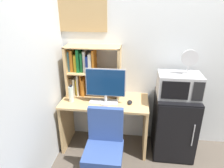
{
  "coord_description": "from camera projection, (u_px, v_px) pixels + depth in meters",
  "views": [
    {
      "loc": [
        -0.59,
        -2.68,
        1.98
      ],
      "look_at": [
        -0.88,
        -0.31,
        0.99
      ],
      "focal_mm": 32.62,
      "sensor_mm": 36.0,
      "label": 1
    }
  ],
  "objects": [
    {
      "name": "wall_back",
      "position": [
        213.0,
        57.0,
        2.62
      ],
      "size": [
        6.4,
        0.04,
        2.6
      ],
      "primitive_type": "cube",
      "color": "silver",
      "rests_on": "ground_plane"
    },
    {
      "name": "desk",
      "position": [
        105.0,
        115.0,
        2.8
      ],
      "size": [
        1.15,
        0.57,
        0.74
      ],
      "color": "tan",
      "rests_on": "ground_plane"
    },
    {
      "name": "hutch_bookshelf",
      "position": [
        86.0,
        69.0,
        2.75
      ],
      "size": [
        0.73,
        0.27,
        0.69
      ],
      "color": "tan",
      "rests_on": "desk"
    },
    {
      "name": "monitor",
      "position": [
        106.0,
        85.0,
        2.55
      ],
      "size": [
        0.51,
        0.2,
        0.46
      ],
      "color": "#B7B7BC",
      "rests_on": "desk"
    },
    {
      "name": "keyboard",
      "position": [
        104.0,
        102.0,
        2.65
      ],
      "size": [
        0.37,
        0.15,
        0.02
      ],
      "primitive_type": "cube",
      "color": "silver",
      "rests_on": "desk"
    },
    {
      "name": "computer_mouse",
      "position": [
        130.0,
        102.0,
        2.62
      ],
      "size": [
        0.06,
        0.1,
        0.04
      ],
      "primitive_type": "ellipsoid",
      "color": "black",
      "rests_on": "desk"
    },
    {
      "name": "water_bottle",
      "position": [
        71.0,
        94.0,
        2.64
      ],
      "size": [
        0.07,
        0.07,
        0.23
      ],
      "color": "silver",
      "rests_on": "desk"
    },
    {
      "name": "mini_fridge",
      "position": [
        174.0,
        125.0,
        2.73
      ],
      "size": [
        0.52,
        0.55,
        0.86
      ],
      "color": "black",
      "rests_on": "ground_plane"
    },
    {
      "name": "microwave",
      "position": [
        179.0,
        85.0,
        2.51
      ],
      "size": [
        0.52,
        0.35,
        0.29
      ],
      "color": "#ADADB2",
      "rests_on": "mini_fridge"
    },
    {
      "name": "desk_fan",
      "position": [
        189.0,
        60.0,
        2.37
      ],
      "size": [
        0.19,
        0.11,
        0.3
      ],
      "color": "silver",
      "rests_on": "microwave"
    },
    {
      "name": "desk_chair",
      "position": [
        104.0,
        154.0,
        2.22
      ],
      "size": [
        0.46,
        0.46,
        0.92
      ],
      "color": "black",
      "rests_on": "ground_plane"
    },
    {
      "name": "wall_corkboard",
      "position": [
        81.0,
        10.0,
        2.57
      ],
      "size": [
        0.67,
        0.02,
        0.53
      ],
      "primitive_type": "cube",
      "color": "tan"
    }
  ]
}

